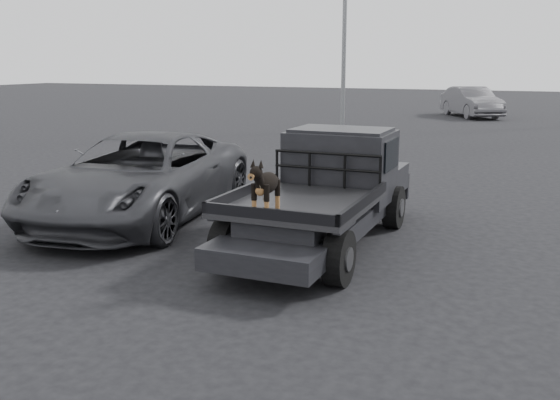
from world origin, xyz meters
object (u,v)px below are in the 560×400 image
at_px(flatbed_ute, 322,217).
at_px(dog, 266,188).
at_px(parked_suv, 141,177).
at_px(distant_car_a, 471,102).

xyz_separation_m(flatbed_ute, dog, (-0.13, -1.90, 0.83)).
bearing_deg(flatbed_ute, parked_suv, 174.84).
distance_m(flatbed_ute, parked_suv, 3.77).
bearing_deg(distant_car_a, parked_suv, -126.76).
height_order(dog, distant_car_a, dog).
xyz_separation_m(dog, distant_car_a, (-0.40, 27.56, -0.50)).
relative_size(parked_suv, distant_car_a, 1.18).
height_order(flatbed_ute, parked_suv, parked_suv).
bearing_deg(dog, distant_car_a, 90.84).
xyz_separation_m(dog, parked_suv, (-3.60, 2.24, -0.50)).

